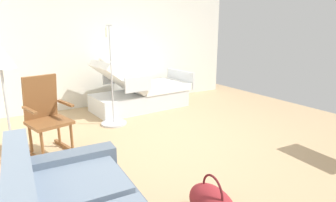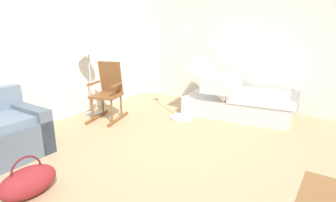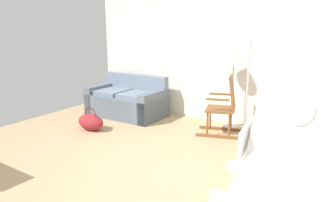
% 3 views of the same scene
% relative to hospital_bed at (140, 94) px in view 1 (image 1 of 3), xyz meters
% --- Properties ---
extents(ground_plane, '(6.49, 6.49, 0.00)m').
position_rel_hospital_bed_xyz_m(ground_plane, '(-1.92, 0.10, -0.32)').
color(ground_plane, tan).
extents(side_wall, '(0.10, 5.39, 2.70)m').
position_rel_hospital_bed_xyz_m(side_wall, '(0.73, 0.10, 1.03)').
color(side_wall, silver).
rests_on(side_wall, ground).
extents(hospital_bed, '(1.14, 2.13, 1.16)m').
position_rel_hospital_bed_xyz_m(hospital_bed, '(0.00, 0.00, 0.00)').
color(hospital_bed, silver).
rests_on(hospital_bed, ground).
extents(rocking_chair, '(0.86, 0.66, 1.05)m').
position_rel_hospital_bed_xyz_m(rocking_chair, '(-1.40, 1.99, 0.19)').
color(rocking_chair, brown).
rests_on(rocking_chair, ground).
extents(floor_lamp, '(0.34, 0.34, 1.48)m').
position_rel_hospital_bed_xyz_m(floor_lamp, '(-1.42, 2.42, 0.91)').
color(floor_lamp, '#B2B5BA').
rests_on(floor_lamp, ground).
extents(iv_pole, '(0.44, 0.44, 1.69)m').
position_rel_hospital_bed_xyz_m(iv_pole, '(-0.69, 0.84, -0.07)').
color(iv_pole, '#B2B5BA').
rests_on(iv_pole, ground).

